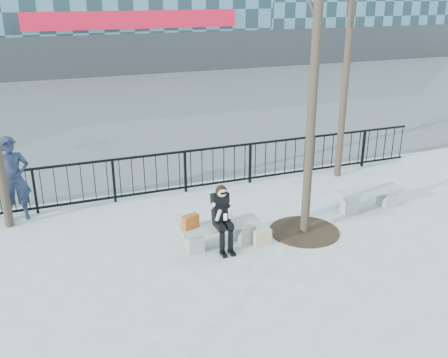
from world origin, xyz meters
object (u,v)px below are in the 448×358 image
object	(u,v)px
bench_main	(220,232)
seated_woman	(223,218)
bench_second	(368,197)
standing_man	(14,179)

from	to	relation	value
bench_main	seated_woman	world-z (taller)	seated_woman
bench_main	bench_second	world-z (taller)	bench_main
bench_second	standing_man	bearing A→B (deg)	163.12
standing_man	bench_second	bearing A→B (deg)	-24.04
bench_main	standing_man	xyz separation A→B (m)	(-3.79, 2.80, 0.67)
bench_second	standing_man	xyz separation A→B (m)	(-7.70, 2.38, 0.67)
standing_man	seated_woman	bearing A→B (deg)	-44.87
bench_second	seated_woman	world-z (taller)	seated_woman
bench_second	seated_woman	bearing A→B (deg)	-171.24
seated_woman	standing_man	world-z (taller)	standing_man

